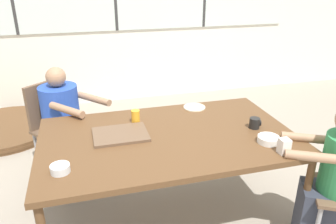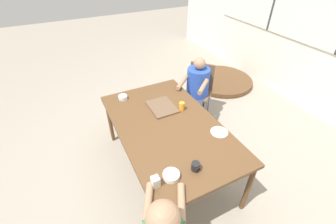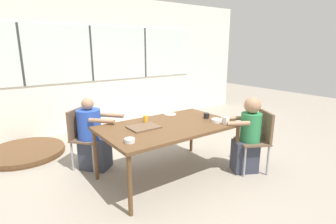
# 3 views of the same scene
# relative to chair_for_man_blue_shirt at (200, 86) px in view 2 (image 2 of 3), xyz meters

# --- Properties ---
(ground_plane) EXTENTS (16.00, 16.00, 0.00)m
(ground_plane) POSITION_rel_chair_for_man_blue_shirt_xyz_m (0.85, -0.99, -0.53)
(ground_plane) COLOR gray
(dining_table) EXTENTS (1.79, 1.08, 0.74)m
(dining_table) POSITION_rel_chair_for_man_blue_shirt_xyz_m (0.85, -0.99, 0.16)
(dining_table) COLOR brown
(dining_table) RESTS_ON ground_plane
(chair_for_man_blue_shirt) EXTENTS (0.56, 0.56, 0.88)m
(chair_for_man_blue_shirt) POSITION_rel_chair_for_man_blue_shirt_xyz_m (0.00, 0.00, 0.00)
(chair_for_man_blue_shirt) COLOR brown
(chair_for_man_blue_shirt) RESTS_ON ground_plane
(person_man_blue_shirt) EXTENTS (0.65, 0.68, 1.06)m
(person_man_blue_shirt) POSITION_rel_chair_for_man_blue_shirt_xyz_m (0.11, -0.13, -0.06)
(person_man_blue_shirt) COLOR #333847
(person_man_blue_shirt) RESTS_ON ground_plane
(food_tray_dark) EXTENTS (0.38, 0.29, 0.02)m
(food_tray_dark) POSITION_rel_chair_for_man_blue_shirt_xyz_m (0.53, -0.91, 0.22)
(food_tray_dark) COLOR brown
(food_tray_dark) RESTS_ON dining_table
(coffee_mug) EXTENTS (0.08, 0.08, 0.08)m
(coffee_mug) POSITION_rel_chair_for_man_blue_shirt_xyz_m (1.51, -1.04, 0.25)
(coffee_mug) COLOR black
(coffee_mug) RESTS_ON dining_table
(juice_glass) EXTENTS (0.06, 0.06, 0.10)m
(juice_glass) POSITION_rel_chair_for_man_blue_shirt_xyz_m (0.67, -0.71, 0.26)
(juice_glass) COLOR gold
(juice_glass) RESTS_ON dining_table
(milk_carton_small) EXTENTS (0.06, 0.06, 0.10)m
(milk_carton_small) POSITION_rel_chair_for_man_blue_shirt_xyz_m (1.50, -1.43, 0.26)
(milk_carton_small) COLOR silver
(milk_carton_small) RESTS_ON dining_table
(bowl_white_shallow) EXTENTS (0.11, 0.11, 0.05)m
(bowl_white_shallow) POSITION_rel_chair_for_man_blue_shirt_xyz_m (0.13, -1.27, 0.24)
(bowl_white_shallow) COLOR silver
(bowl_white_shallow) RESTS_ON dining_table
(bowl_cereal) EXTENTS (0.15, 0.15, 0.05)m
(bowl_cereal) POSITION_rel_chair_for_man_blue_shirt_xyz_m (1.48, -1.27, 0.24)
(bowl_cereal) COLOR white
(bowl_cereal) RESTS_ON dining_table
(plate_tortillas) EXTENTS (0.19, 0.19, 0.01)m
(plate_tortillas) POSITION_rel_chair_for_man_blue_shirt_xyz_m (1.21, -0.56, 0.22)
(plate_tortillas) COLOR beige
(plate_tortillas) RESTS_ON dining_table
(folded_table_stack) EXTENTS (1.27, 1.27, 0.09)m
(folded_table_stack) POSITION_rel_chair_for_man_blue_shirt_xyz_m (-0.67, 1.02, -0.49)
(folded_table_stack) COLOR brown
(folded_table_stack) RESTS_ON ground_plane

